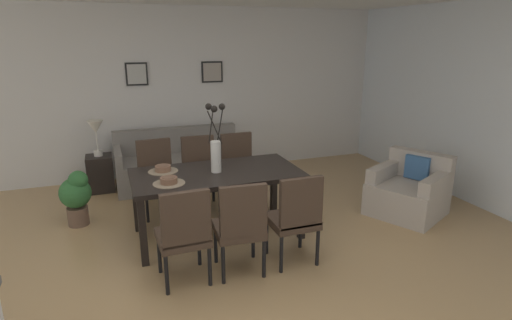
# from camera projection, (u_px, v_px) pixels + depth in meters

# --- Properties ---
(ground_plane) EXTENTS (9.00, 9.00, 0.00)m
(ground_plane) POSITION_uv_depth(u_px,v_px,m) (221.00, 273.00, 3.92)
(ground_plane) COLOR tan
(back_wall_panel) EXTENTS (9.00, 0.10, 2.60)m
(back_wall_panel) POSITION_uv_depth(u_px,v_px,m) (164.00, 93.00, 6.48)
(back_wall_panel) COLOR silver
(back_wall_panel) RESTS_ON ground
(side_window_wall) EXTENTS (0.10, 6.30, 2.60)m
(side_window_wall) POSITION_uv_depth(u_px,v_px,m) (497.00, 108.00, 5.11)
(side_window_wall) COLOR white
(side_window_wall) RESTS_ON ground
(dining_table) EXTENTS (1.80, 0.92, 0.74)m
(dining_table) POSITION_uv_depth(u_px,v_px,m) (217.00, 179.00, 4.52)
(dining_table) COLOR black
(dining_table) RESTS_ON ground
(dining_chair_near_left) EXTENTS (0.45, 0.45, 0.92)m
(dining_chair_near_left) POSITION_uv_depth(u_px,v_px,m) (184.00, 232.00, 3.63)
(dining_chair_near_left) COLOR #3D2D23
(dining_chair_near_left) RESTS_ON ground
(dining_chair_near_right) EXTENTS (0.47, 0.47, 0.92)m
(dining_chair_near_right) POSITION_uv_depth(u_px,v_px,m) (157.00, 173.00, 5.18)
(dining_chair_near_right) COLOR #3D2D23
(dining_chair_near_right) RESTS_ON ground
(dining_chair_far_left) EXTENTS (0.47, 0.47, 0.92)m
(dining_chair_far_left) POSITION_uv_depth(u_px,v_px,m) (241.00, 224.00, 3.78)
(dining_chair_far_left) COLOR #3D2D23
(dining_chair_far_left) RESTS_ON ground
(dining_chair_far_right) EXTENTS (0.46, 0.46, 0.92)m
(dining_chair_far_right) POSITION_uv_depth(u_px,v_px,m) (200.00, 169.00, 5.35)
(dining_chair_far_right) COLOR #3D2D23
(dining_chair_far_right) RESTS_ON ground
(dining_chair_mid_left) EXTENTS (0.44, 0.44, 0.92)m
(dining_chair_mid_left) POSITION_uv_depth(u_px,v_px,m) (296.00, 215.00, 3.96)
(dining_chair_mid_left) COLOR #3D2D23
(dining_chair_mid_left) RESTS_ON ground
(dining_chair_mid_right) EXTENTS (0.44, 0.44, 0.92)m
(dining_chair_mid_right) POSITION_uv_depth(u_px,v_px,m) (239.00, 165.00, 5.51)
(dining_chair_mid_right) COLOR #3D2D23
(dining_chair_mid_right) RESTS_ON ground
(centerpiece_vase) EXTENTS (0.21, 0.23, 0.73)m
(centerpiece_vase) POSITION_uv_depth(u_px,v_px,m) (216.00, 146.00, 4.42)
(centerpiece_vase) COLOR silver
(centerpiece_vase) RESTS_ON dining_table
(placemat_near_left) EXTENTS (0.32, 0.32, 0.01)m
(placemat_near_left) POSITION_uv_depth(u_px,v_px,m) (169.00, 183.00, 4.14)
(placemat_near_left) COLOR #7F705B
(placemat_near_left) RESTS_ON dining_table
(bowl_near_left) EXTENTS (0.17, 0.17, 0.07)m
(bowl_near_left) POSITION_uv_depth(u_px,v_px,m) (169.00, 180.00, 4.13)
(bowl_near_left) COLOR brown
(bowl_near_left) RESTS_ON dining_table
(placemat_near_right) EXTENTS (0.32, 0.32, 0.01)m
(placemat_near_right) POSITION_uv_depth(u_px,v_px,m) (163.00, 171.00, 4.51)
(placemat_near_right) COLOR #7F705B
(placemat_near_right) RESTS_ON dining_table
(bowl_near_right) EXTENTS (0.17, 0.17, 0.07)m
(bowl_near_right) POSITION_uv_depth(u_px,v_px,m) (163.00, 168.00, 4.50)
(bowl_near_right) COLOR brown
(bowl_near_right) RESTS_ON dining_table
(sofa) EXTENTS (1.88, 0.84, 0.80)m
(sofa) POSITION_uv_depth(u_px,v_px,m) (181.00, 165.00, 6.31)
(sofa) COLOR gray
(sofa) RESTS_ON ground
(side_table) EXTENTS (0.36, 0.36, 0.52)m
(side_table) POSITION_uv_depth(u_px,v_px,m) (101.00, 173.00, 5.98)
(side_table) COLOR black
(side_table) RESTS_ON ground
(table_lamp) EXTENTS (0.22, 0.22, 0.51)m
(table_lamp) POSITION_uv_depth(u_px,v_px,m) (96.00, 130.00, 5.80)
(table_lamp) COLOR beige
(table_lamp) RESTS_ON side_table
(armchair) EXTENTS (1.07, 1.07, 0.75)m
(armchair) POSITION_uv_depth(u_px,v_px,m) (409.00, 192.00, 5.20)
(armchair) COLOR #ADA399
(armchair) RESTS_ON ground
(framed_picture_left) EXTENTS (0.32, 0.03, 0.34)m
(framed_picture_left) POSITION_uv_depth(u_px,v_px,m) (137.00, 74.00, 6.21)
(framed_picture_left) COLOR black
(framed_picture_center) EXTENTS (0.34, 0.03, 0.33)m
(framed_picture_center) POSITION_uv_depth(u_px,v_px,m) (212.00, 72.00, 6.58)
(framed_picture_center) COLOR black
(potted_plant) EXTENTS (0.36, 0.36, 0.67)m
(potted_plant) POSITION_uv_depth(u_px,v_px,m) (76.00, 195.00, 4.85)
(potted_plant) COLOR brown
(potted_plant) RESTS_ON ground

